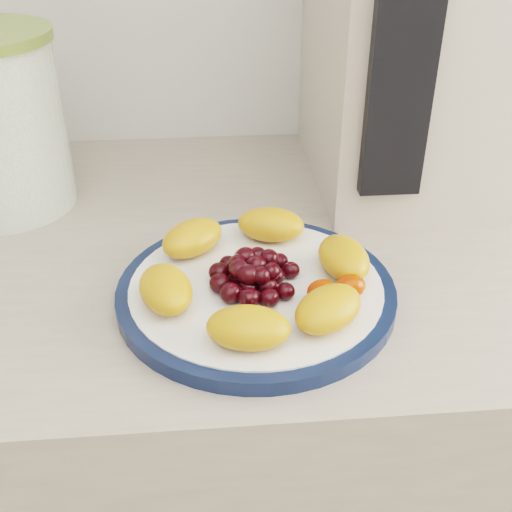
{
  "coord_description": "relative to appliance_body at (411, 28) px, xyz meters",
  "views": [
    {
      "loc": [
        -0.12,
        0.55,
        1.28
      ],
      "look_at": [
        -0.07,
        1.07,
        0.95
      ],
      "focal_mm": 45.0,
      "sensor_mm": 36.0,
      "label": 1
    }
  ],
  "objects": [
    {
      "name": "counter",
      "position": [
        -0.14,
        -0.14,
        -0.64
      ],
      "size": [
        3.5,
        0.6,
        0.9
      ],
      "primitive_type": "cube",
      "color": "#A89B89",
      "rests_on": "floor"
    },
    {
      "name": "cabinet_face",
      "position": [
        -0.14,
        -0.14,
        -0.67
      ],
      "size": [
        3.48,
        0.58,
        0.84
      ],
      "primitive_type": "cube",
      "color": "#967052",
      "rests_on": "floor"
    },
    {
      "name": "plate_rim",
      "position": [
        -0.21,
        -0.28,
        -0.19
      ],
      "size": [
        0.28,
        0.28,
        0.01
      ],
      "primitive_type": "cylinder",
      "color": "#0F1C3C",
      "rests_on": "counter"
    },
    {
      "name": "plate_face",
      "position": [
        -0.21,
        -0.28,
        -0.19
      ],
      "size": [
        0.25,
        0.25,
        0.02
      ],
      "primitive_type": "cylinder",
      "color": "white",
      "rests_on": "counter"
    },
    {
      "name": "appliance_body",
      "position": [
        0.0,
        0.0,
        0.0
      ],
      "size": [
        0.22,
        0.31,
        0.39
      ],
      "primitive_type": "cube",
      "rotation": [
        0.0,
        0.0,
        -0.01
      ],
      "color": "beige",
      "rests_on": "counter"
    },
    {
      "name": "appliance_panel",
      "position": [
        -0.06,
        -0.16,
        0.01
      ],
      "size": [
        0.07,
        0.02,
        0.29
      ],
      "primitive_type": "cube",
      "rotation": [
        0.0,
        0.0,
        -0.01
      ],
      "color": "black",
      "rests_on": "appliance_body"
    },
    {
      "name": "fruit_plate",
      "position": [
        -0.21,
        -0.28,
        -0.16
      ],
      "size": [
        0.24,
        0.24,
        0.03
      ],
      "color": "orange",
      "rests_on": "plate_face"
    }
  ]
}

